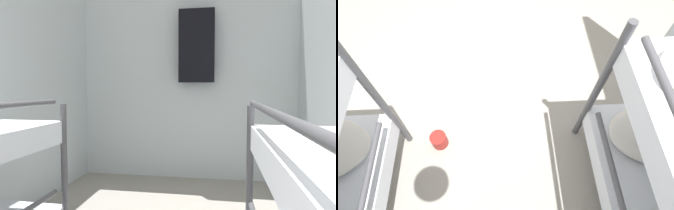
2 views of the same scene
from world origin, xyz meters
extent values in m
plane|color=gray|center=(0.00, 0.00, 0.00)|extent=(20.00, 20.00, 0.00)
cylinder|color=#4C4C51|center=(-0.63, 0.57, 0.54)|extent=(0.04, 0.04, 1.07)
ellipsoid|color=silver|center=(-1.00, 0.79, 0.40)|extent=(0.60, 0.40, 0.09)
cylinder|color=#4C4C51|center=(0.63, 0.57, 0.54)|extent=(0.04, 0.04, 1.07)
cylinder|color=#AD231E|center=(0.39, 0.62, 0.06)|extent=(0.12, 0.12, 0.11)
camera|label=1|loc=(0.44, 0.48, 1.18)|focal=32.00mm
camera|label=2|loc=(-0.06, 1.39, 1.83)|focal=28.00mm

